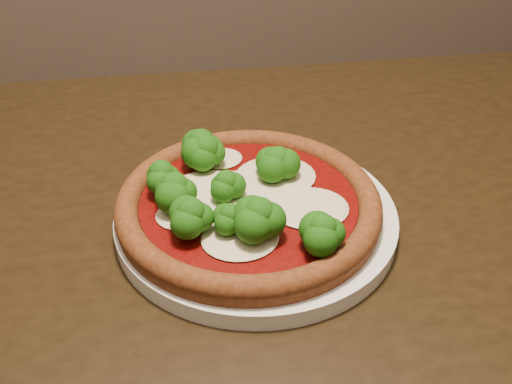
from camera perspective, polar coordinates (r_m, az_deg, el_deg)
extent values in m
cube|color=black|center=(0.57, -1.24, -7.50)|extent=(1.27, 0.90, 0.04)
cylinder|color=black|center=(1.26, 23.26, -4.98)|extent=(0.06, 0.06, 0.71)
cylinder|color=white|center=(0.58, 0.00, -2.49)|extent=(0.28, 0.28, 0.02)
cylinder|color=brown|center=(0.57, -0.74, -1.53)|extent=(0.26, 0.26, 0.01)
torus|color=brown|center=(0.56, -0.74, -0.96)|extent=(0.26, 0.26, 0.02)
cylinder|color=#680704|center=(0.56, -0.74, -0.92)|extent=(0.21, 0.21, 0.00)
ellipsoid|color=#F1E4C0|center=(0.56, -1.60, -0.36)|extent=(0.10, 0.09, 0.01)
ellipsoid|color=#F1E4C0|center=(0.51, -1.62, -4.61)|extent=(0.07, 0.06, 0.01)
ellipsoid|color=#F1E4C0|center=(0.57, -4.84, 0.20)|extent=(0.08, 0.07, 0.01)
ellipsoid|color=#F1E4C0|center=(0.59, 1.96, 1.62)|extent=(0.09, 0.08, 0.01)
ellipsoid|color=#F1E4C0|center=(0.54, -7.19, -2.23)|extent=(0.05, 0.05, 0.00)
ellipsoid|color=#F1E4C0|center=(0.62, -3.59, 3.38)|extent=(0.05, 0.04, 0.00)
ellipsoid|color=#F1E4C0|center=(0.55, 5.46, -1.58)|extent=(0.08, 0.07, 0.01)
ellipsoid|color=#227412|center=(0.58, 1.94, 3.11)|extent=(0.04, 0.04, 0.04)
ellipsoid|color=#227412|center=(0.49, 6.65, -3.83)|extent=(0.04, 0.04, 0.04)
ellipsoid|color=#227412|center=(0.50, 0.29, -2.38)|extent=(0.05, 0.05, 0.04)
ellipsoid|color=#227412|center=(0.60, -5.04, 4.21)|extent=(0.05, 0.05, 0.04)
ellipsoid|color=#227412|center=(0.57, -9.43, 1.79)|extent=(0.04, 0.04, 0.04)
ellipsoid|color=#227412|center=(0.51, -2.62, -2.47)|extent=(0.04, 0.04, 0.03)
ellipsoid|color=#227412|center=(0.55, -2.97, 0.87)|extent=(0.04, 0.04, 0.03)
ellipsoid|color=#227412|center=(0.60, -5.49, 4.71)|extent=(0.05, 0.05, 0.04)
ellipsoid|color=#227412|center=(0.54, -8.15, 0.35)|extent=(0.05, 0.05, 0.04)
ellipsoid|color=#227412|center=(0.51, -6.51, -2.23)|extent=(0.05, 0.05, 0.04)
ellipsoid|color=#227412|center=(0.58, 2.25, 3.14)|extent=(0.04, 0.04, 0.04)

